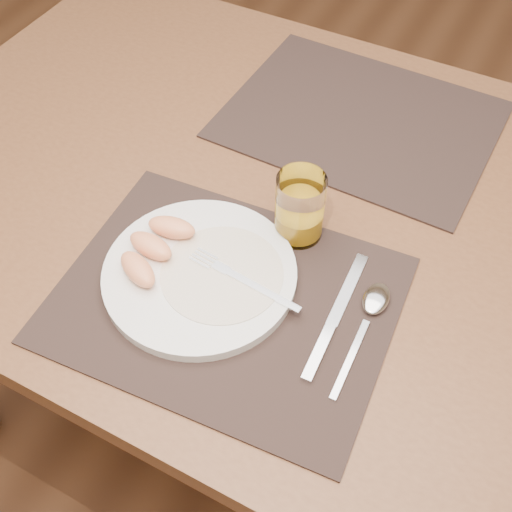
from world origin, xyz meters
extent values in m
plane|color=#57341E|center=(0.00, 0.00, 0.00)|extent=(5.00, 5.00, 0.00)
cube|color=brown|center=(0.00, 0.00, 0.73)|extent=(1.40, 0.90, 0.04)
cylinder|color=brown|center=(-0.62, 0.37, 0.35)|extent=(0.06, 0.06, 0.71)
cube|color=#2E211D|center=(-0.01, -0.22, 0.75)|extent=(0.47, 0.38, 0.00)
cube|color=#2E211D|center=(0.01, 0.22, 0.75)|extent=(0.46, 0.36, 0.00)
cylinder|color=white|center=(-0.06, -0.21, 0.76)|extent=(0.27, 0.27, 0.02)
cylinder|color=white|center=(-0.03, -0.20, 0.77)|extent=(0.17, 0.17, 0.00)
cube|color=silver|center=(0.04, -0.20, 0.77)|extent=(0.12, 0.02, 0.00)
cube|color=silver|center=(-0.03, -0.19, 0.77)|extent=(0.03, 0.02, 0.00)
cube|color=silver|center=(-0.06, -0.19, 0.77)|extent=(0.04, 0.03, 0.00)
cube|color=silver|center=(0.13, -0.13, 0.76)|extent=(0.02, 0.13, 0.00)
cube|color=silver|center=(0.14, -0.24, 0.76)|extent=(0.02, 0.09, 0.01)
cube|color=silver|center=(0.18, -0.23, 0.76)|extent=(0.01, 0.13, 0.00)
ellipsoid|color=silver|center=(0.17, -0.13, 0.76)|extent=(0.04, 0.06, 0.01)
cylinder|color=white|center=(0.03, -0.07, 0.81)|extent=(0.07, 0.07, 0.11)
cylinder|color=#EEA314|center=(0.03, -0.07, 0.78)|extent=(0.06, 0.06, 0.04)
ellipsoid|color=#FF9F68|center=(-0.13, -0.25, 0.78)|extent=(0.08, 0.06, 0.03)
ellipsoid|color=#FF9F68|center=(-0.14, -0.21, 0.78)|extent=(0.07, 0.04, 0.03)
ellipsoid|color=#FF9F68|center=(-0.13, -0.17, 0.78)|extent=(0.08, 0.05, 0.03)
camera|label=1|loc=(0.26, -0.65, 1.47)|focal=45.00mm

